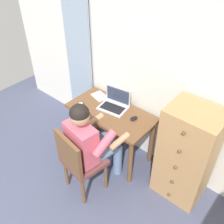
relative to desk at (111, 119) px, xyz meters
The scene contains 10 objects.
wall_back 0.79m from the desk, 51.04° to the left, with size 4.80×0.05×2.50m, color silver.
curtain_panel 0.99m from the desk, 161.24° to the left, with size 0.45×0.03×2.18m, color #8EA3B7.
desk is the anchor object (origin of this frame).
dresser 0.99m from the desk, ahead, with size 0.53×0.46×1.18m.
chair 0.69m from the desk, 80.02° to the right, with size 0.47×0.46×0.90m.
person_seated 0.52m from the desk, 73.83° to the right, with size 0.58×0.62×1.21m.
laptop 0.20m from the desk, 104.66° to the left, with size 0.37×0.30×0.24m.
computer_mouse 0.34m from the desk, 10.40° to the left, with size 0.06×0.10×0.03m, color black.
desk_clock 0.42m from the desk, 156.02° to the right, with size 0.09×0.09×0.03m.
notebook_pad 0.37m from the desk, 156.48° to the left, with size 0.21×0.15×0.01m, color silver.
Camera 1 is at (1.29, 0.03, 2.61)m, focal length 40.55 mm.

